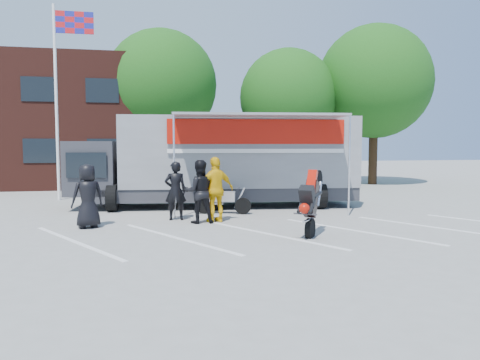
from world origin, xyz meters
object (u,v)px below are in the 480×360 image
object	(u,v)px
tree_mid	(288,98)
tree_right	(375,82)
tree_left	(162,85)
stunt_bike_rider	(316,234)
spectator_leather_b	(175,191)
transporter_truck	(226,206)
spectator_leather_a	(88,196)
spectator_leather_c	(199,192)
parked_motorcycle	(224,214)
flagpole	(62,78)
spectator_hivis	(216,190)

from	to	relation	value
tree_mid	tree_right	xyz separation A→B (m)	(5.00, -0.50, 0.93)
tree_left	stunt_bike_rider	xyz separation A→B (m)	(3.38, -15.13, -5.57)
tree_right	spectator_leather_b	size ratio (longest dim) A/B	5.06
tree_right	transporter_truck	distance (m)	14.01
spectator_leather_a	spectator_leather_b	bearing A→B (deg)	177.01
spectator_leather_c	tree_mid	bearing A→B (deg)	-118.18
spectator_leather_a	spectator_leather_b	xyz separation A→B (m)	(2.47, 0.89, 0.01)
tree_left	parked_motorcycle	world-z (taller)	tree_left
tree_mid	tree_right	bearing A→B (deg)	-5.71
stunt_bike_rider	parked_motorcycle	bearing A→B (deg)	149.83
flagpole	spectator_hivis	bearing A→B (deg)	-51.91
transporter_truck	spectator_leather_b	bearing A→B (deg)	-120.24
flagpole	spectator_leather_c	bearing A→B (deg)	-54.84
stunt_bike_rider	spectator_leather_b	world-z (taller)	spectator_leather_b
tree_right	spectator_hivis	distance (m)	16.46
transporter_truck	spectator_leather_c	bearing A→B (deg)	-105.95
flagpole	tree_right	size ratio (longest dim) A/B	0.88
tree_mid	transporter_truck	world-z (taller)	tree_mid
parked_motorcycle	spectator_leather_c	distance (m)	2.12
parked_motorcycle	stunt_bike_rider	world-z (taller)	stunt_bike_rider
tree_left	spectator_leather_b	xyz separation A→B (m)	(-0.05, -12.18, -4.66)
transporter_truck	spectator_leather_a	distance (m)	5.93
parked_motorcycle	spectator_hivis	world-z (taller)	spectator_hivis
spectator_leather_a	spectator_hivis	bearing A→B (deg)	161.03
parked_motorcycle	spectator_leather_b	size ratio (longest dim) A/B	1.04
tree_left	spectator_leather_b	distance (m)	13.05
tree_mid	tree_right	world-z (taller)	tree_right
parked_motorcycle	tree_left	bearing A→B (deg)	24.54
tree_left	stunt_bike_rider	bearing A→B (deg)	-77.39
tree_mid	spectator_leather_b	xyz separation A→B (m)	(-7.05, -11.18, -4.04)
spectator_leather_b	spectator_leather_c	distance (m)	0.95
flagpole	parked_motorcycle	distance (m)	9.35
tree_right	spectator_hivis	size ratio (longest dim) A/B	4.67
spectator_leather_b	spectator_leather_c	size ratio (longest dim) A/B	0.97
tree_left	parked_motorcycle	bearing A→B (deg)	-81.91
tree_left	spectator_hivis	distance (m)	13.67
tree_mid	spectator_leather_c	world-z (taller)	tree_mid
spectator_leather_c	spectator_hivis	bearing A→B (deg)	-174.48
stunt_bike_rider	tree_mid	bearing A→B (deg)	110.73
spectator_leather_b	spectator_leather_a	bearing A→B (deg)	22.62
flagpole	tree_mid	xyz separation A→B (m)	(11.24, 5.00, -0.11)
tree_mid	spectator_leather_c	size ratio (longest dim) A/B	4.12
transporter_truck	spectator_leather_b	world-z (taller)	spectator_leather_b
transporter_truck	spectator_hivis	bearing A→B (deg)	-98.65
spectator_leather_c	spectator_leather_b	bearing A→B (deg)	-46.75
transporter_truck	spectator_hivis	xyz separation A→B (m)	(-0.89, -3.47, 0.98)
tree_right	tree_left	bearing A→B (deg)	172.87
stunt_bike_rider	spectator_leather_b	distance (m)	4.61
tree_left	tree_mid	size ratio (longest dim) A/B	1.13
spectator_leather_a	stunt_bike_rider	bearing A→B (deg)	138.00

